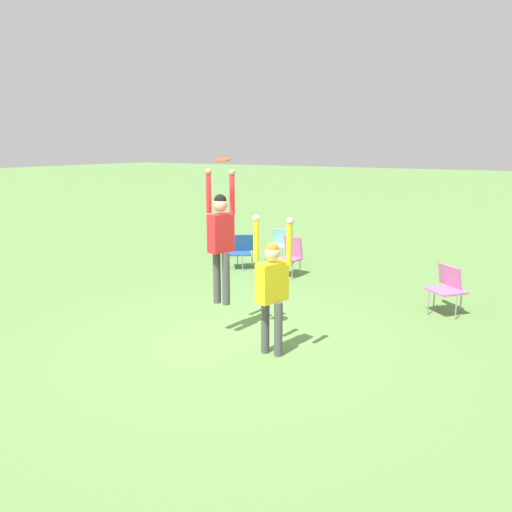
{
  "coord_description": "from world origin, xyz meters",
  "views": [
    {
      "loc": [
        4.18,
        -6.07,
        2.94
      ],
      "look_at": [
        0.31,
        0.21,
        1.3
      ],
      "focal_mm": 35.0,
      "sensor_mm": 36.0,
      "label": 1
    }
  ],
  "objects_px": {
    "person_defending": "(272,283)",
    "frisbee": "(223,160)",
    "person_jumping": "(221,234)",
    "camping_chair_1": "(242,249)",
    "camping_chair_0": "(291,254)",
    "camping_chair_2": "(447,285)",
    "camping_chair_3": "(280,242)"
  },
  "relations": [
    {
      "from": "person_defending",
      "to": "frisbee",
      "type": "relative_size",
      "value": 8.13
    },
    {
      "from": "person_jumping",
      "to": "frisbee",
      "type": "bearing_deg",
      "value": -124.04
    },
    {
      "from": "person_jumping",
      "to": "camping_chair_1",
      "type": "xyz_separation_m",
      "value": [
        -2.15,
        3.88,
        -1.16
      ]
    },
    {
      "from": "person_jumping",
      "to": "camping_chair_1",
      "type": "relative_size",
      "value": 2.64
    },
    {
      "from": "camping_chair_0",
      "to": "camping_chair_2",
      "type": "bearing_deg",
      "value": 173.28
    },
    {
      "from": "person_jumping",
      "to": "camping_chair_2",
      "type": "xyz_separation_m",
      "value": [
        2.82,
        2.96,
        -1.11
      ]
    },
    {
      "from": "person_defending",
      "to": "camping_chair_1",
      "type": "height_order",
      "value": "person_defending"
    },
    {
      "from": "person_jumping",
      "to": "camping_chair_2",
      "type": "bearing_deg",
      "value": -28.54
    },
    {
      "from": "camping_chair_0",
      "to": "camping_chair_2",
      "type": "xyz_separation_m",
      "value": [
        3.59,
        -0.84,
        -0.02
      ]
    },
    {
      "from": "person_jumping",
      "to": "frisbee",
      "type": "distance_m",
      "value": 1.22
    },
    {
      "from": "frisbee",
      "to": "camping_chair_2",
      "type": "bearing_deg",
      "value": 52.57
    },
    {
      "from": "camping_chair_3",
      "to": "camping_chair_1",
      "type": "bearing_deg",
      "value": 37.46
    },
    {
      "from": "person_jumping",
      "to": "camping_chair_3",
      "type": "distance_m",
      "value": 5.29
    },
    {
      "from": "camping_chair_1",
      "to": "camping_chair_3",
      "type": "relative_size",
      "value": 0.94
    },
    {
      "from": "person_jumping",
      "to": "camping_chair_1",
      "type": "height_order",
      "value": "person_jumping"
    },
    {
      "from": "camping_chair_0",
      "to": "camping_chair_2",
      "type": "height_order",
      "value": "camping_chair_0"
    },
    {
      "from": "camping_chair_1",
      "to": "camping_chair_2",
      "type": "relative_size",
      "value": 0.93
    },
    {
      "from": "camping_chair_1",
      "to": "camping_chair_3",
      "type": "bearing_deg",
      "value": -153.56
    },
    {
      "from": "person_defending",
      "to": "camping_chair_3",
      "type": "bearing_deg",
      "value": -137.2
    },
    {
      "from": "person_defending",
      "to": "camping_chair_2",
      "type": "height_order",
      "value": "person_defending"
    },
    {
      "from": "person_defending",
      "to": "camping_chair_1",
      "type": "bearing_deg",
      "value": -127.15
    },
    {
      "from": "frisbee",
      "to": "camping_chair_0",
      "type": "height_order",
      "value": "frisbee"
    },
    {
      "from": "camping_chair_1",
      "to": "camping_chair_2",
      "type": "height_order",
      "value": "camping_chair_2"
    },
    {
      "from": "camping_chair_2",
      "to": "camping_chair_3",
      "type": "bearing_deg",
      "value": 15.65
    },
    {
      "from": "frisbee",
      "to": "camping_chair_3",
      "type": "bearing_deg",
      "value": 110.37
    },
    {
      "from": "person_jumping",
      "to": "person_defending",
      "type": "height_order",
      "value": "person_jumping"
    },
    {
      "from": "person_jumping",
      "to": "camping_chair_2",
      "type": "height_order",
      "value": "person_jumping"
    },
    {
      "from": "frisbee",
      "to": "camping_chair_1",
      "type": "distance_m",
      "value": 5.39
    },
    {
      "from": "camping_chair_2",
      "to": "camping_chair_3",
      "type": "relative_size",
      "value": 1.01
    },
    {
      "from": "frisbee",
      "to": "camping_chair_3",
      "type": "height_order",
      "value": "frisbee"
    },
    {
      "from": "person_defending",
      "to": "camping_chair_0",
      "type": "xyz_separation_m",
      "value": [
        -1.85,
        4.09,
        -0.54
      ]
    },
    {
      "from": "person_jumping",
      "to": "person_defending",
      "type": "bearing_deg",
      "value": -90.0
    }
  ]
}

